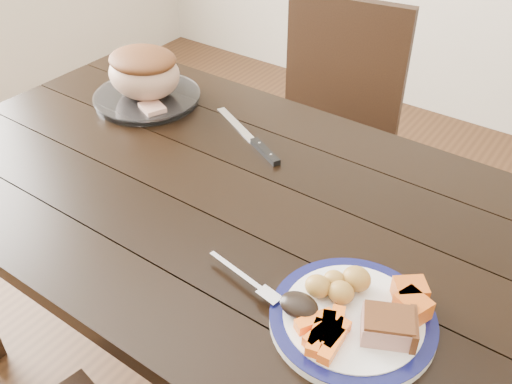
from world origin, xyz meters
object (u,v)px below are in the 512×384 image
Objects in this scene: dinner_plate at (352,320)px; pork_slice at (388,327)px; chair_far at (330,126)px; carving_knife at (258,144)px; roast_joint at (144,74)px; dining_table at (233,224)px; fork at (249,281)px; serving_platter at (147,98)px.

pork_slice is (0.06, -0.01, 0.03)m from dinner_plate.
chair_far reaches higher than carving_knife.
pork_slice is 1.00m from roast_joint.
dining_table is 0.23m from carving_knife.
fork is at bearing 100.93° from chair_far.
dining_table is 0.32m from fork.
chair_far reaches higher than pork_slice.
carving_knife is at bearing 133.09° from fork.
dining_table is 1.73× the size of chair_far.
fork is at bearing -172.69° from pork_slice.
dining_table is 0.52m from serving_platter.
dinner_plate is at bearing -11.96° from carving_knife.
pork_slice is (0.92, -0.39, 0.03)m from serving_platter.
serving_platter reaches higher than dinner_plate.
dining_table is 5.56× the size of dinner_plate.
fork is (0.20, -0.21, 0.11)m from dining_table.
chair_far is at bearing 120.65° from dinner_plate.
serving_platter is 0.08m from roast_joint.
carving_knife is (0.40, -0.01, -0.08)m from roast_joint.
serving_platter is (-0.86, 0.38, 0.00)m from dinner_plate.
roast_joint is at bearing 49.91° from chair_far.
carving_knife is (-0.27, 0.41, -0.01)m from fork.
chair_far is 0.69m from roast_joint.
serving_platter is 1.66× the size of fork.
dinner_plate is 0.98× the size of carving_knife.
chair_far is at bearing 59.02° from serving_platter.
roast_joint is 0.71× the size of carving_knife.
carving_knife is (0.08, -0.54, 0.23)m from chair_far.
roast_joint reaches higher than dinner_plate.
pork_slice is 0.26m from fork.
pork_slice is (0.61, -0.92, 0.27)m from chair_far.
roast_joint is at bearing 155.97° from dinner_plate.
dining_table is 18.90× the size of pork_slice.
dinner_plate is at bearing -24.03° from serving_platter.
chair_far is at bearing 119.75° from fork.
carving_knife is (-0.46, 0.37, -0.00)m from dinner_plate.
pork_slice reaches higher than dining_table.
pork_slice is 0.65m from carving_knife.
serving_platter is 1.00m from pork_slice.
roast_joint reaches higher than dining_table.
chair_far is at bearing 101.16° from dining_table.
pork_slice is at bearing 17.03° from fork.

